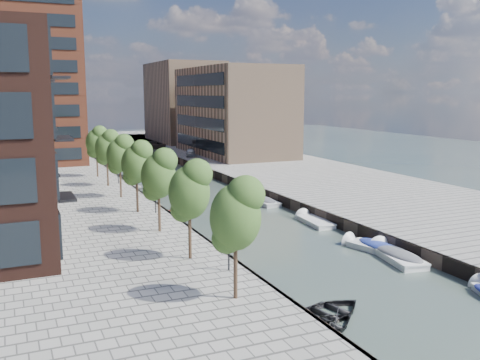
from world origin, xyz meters
TOP-DOWN VIEW (x-y plane):
  - water at (0.00, 40.00)m, footprint 300.00×300.00m
  - quay_right at (16.00, 40.00)m, footprint 20.00×140.00m
  - quay_wall_left at (-6.10, 40.00)m, footprint 0.25×140.00m
  - quay_wall_right at (6.10, 40.00)m, footprint 0.25×140.00m
  - far_closure at (0.00, 100.00)m, footprint 80.00×40.00m
  - tower at (-17.00, 65.00)m, footprint 18.00×18.00m
  - tan_block_near at (16.00, 62.00)m, footprint 12.00×25.00m
  - tan_block_far at (16.00, 88.00)m, footprint 12.00×20.00m
  - bridge at (0.00, 72.00)m, footprint 13.00×6.00m
  - tree_0 at (-8.50, 4.00)m, footprint 2.50×2.50m
  - tree_1 at (-8.50, 11.00)m, footprint 2.50×2.50m
  - tree_2 at (-8.50, 18.00)m, footprint 2.50×2.50m
  - tree_3 at (-8.50, 25.00)m, footprint 2.50×2.50m
  - tree_4 at (-8.50, 32.00)m, footprint 2.50×2.50m
  - tree_5 at (-8.50, 39.00)m, footprint 2.50×2.50m
  - tree_6 at (-8.50, 46.00)m, footprint 2.50×2.50m
  - lamp_0 at (-7.20, 8.00)m, footprint 0.24×0.24m
  - lamp_1 at (-7.20, 24.00)m, footprint 0.24×0.24m
  - lamp_2 at (-7.20, 40.00)m, footprint 0.24×0.24m
  - sloop_0 at (-5.40, 1.00)m, footprint 4.53×3.62m
  - sloop_1 at (-4.18, 2.24)m, footprint 4.98×4.13m
  - sloop_2 at (-4.19, 26.87)m, footprint 4.21×3.07m
  - sloop_3 at (-5.33, 40.87)m, footprint 5.10×3.97m
  - sloop_4 at (-4.43, 49.87)m, footprint 4.46×3.41m
  - motorboat_1 at (4.99, 8.38)m, footprint 2.75×5.43m
  - motorboat_2 at (5.20, 19.25)m, footprint 1.98×4.78m
  - motorboat_3 at (4.88, 10.59)m, footprint 2.98×5.10m
  - motorboat_4 at (4.86, 28.35)m, footprint 1.77×4.85m
  - car at (8.36, 61.15)m, footprint 2.65×4.02m

SIDE VIEW (x-z plane):
  - water at x=0.00m, z-range 0.00..0.00m
  - sloop_0 at x=-5.40m, z-range -0.42..0.42m
  - sloop_1 at x=-4.18m, z-range -0.45..0.45m
  - sloop_2 at x=-4.19m, z-range -0.43..0.43m
  - sloop_3 at x=-5.33m, z-range -0.48..0.48m
  - sloop_4 at x=-4.43m, z-range -0.43..0.43m
  - motorboat_2 at x=5.20m, z-range -0.69..0.87m
  - motorboat_4 at x=4.86m, z-range -0.61..1.00m
  - motorboat_3 at x=4.88m, z-range -0.61..1.00m
  - motorboat_1 at x=4.99m, z-range -0.65..1.07m
  - quay_right at x=16.00m, z-range 0.00..1.00m
  - quay_wall_left at x=-6.10m, z-range 0.00..1.00m
  - quay_wall_right at x=6.10m, z-range 0.00..1.00m
  - far_closure at x=0.00m, z-range 0.00..1.00m
  - bridge at x=0.00m, z-range 0.74..2.04m
  - car at x=8.36m, z-range 1.00..2.27m
  - lamp_0 at x=-7.20m, z-range 1.45..5.57m
  - lamp_1 at x=-7.20m, z-range 1.45..5.57m
  - lamp_2 at x=-7.20m, z-range 1.45..5.57m
  - tree_0 at x=-8.50m, z-range 2.33..8.28m
  - tree_1 at x=-8.50m, z-range 2.33..8.28m
  - tree_2 at x=-8.50m, z-range 2.33..8.28m
  - tree_3 at x=-8.50m, z-range 2.33..8.28m
  - tree_4 at x=-8.50m, z-range 2.33..8.28m
  - tree_5 at x=-8.50m, z-range 2.33..8.28m
  - tree_6 at x=-8.50m, z-range 2.33..8.28m
  - tan_block_near at x=16.00m, z-range 1.00..15.00m
  - tan_block_far at x=16.00m, z-range 1.00..17.00m
  - tower at x=-17.00m, z-range 1.00..31.00m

